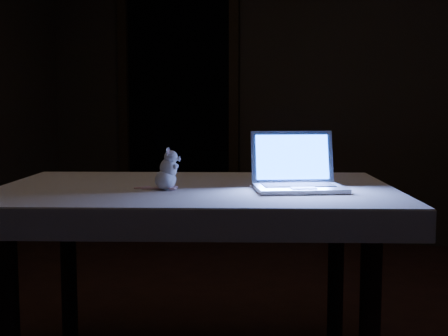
% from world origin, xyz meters
% --- Properties ---
extents(back_wall, '(4.50, 0.04, 2.60)m').
position_xyz_m(back_wall, '(0.00, 2.50, 1.30)').
color(back_wall, black).
rests_on(back_wall, ground).
extents(doorway, '(1.06, 0.36, 2.13)m').
position_xyz_m(doorway, '(-1.10, 2.50, 1.06)').
color(doorway, black).
rests_on(doorway, back_wall).
extents(table, '(1.56, 1.21, 0.74)m').
position_xyz_m(table, '(-0.06, -0.10, 0.37)').
color(table, black).
rests_on(table, floor).
extents(tablecloth, '(1.72, 1.40, 0.10)m').
position_xyz_m(tablecloth, '(-0.02, -0.13, 0.70)').
color(tablecloth, beige).
rests_on(tablecloth, table).
extents(laptop, '(0.39, 0.37, 0.21)m').
position_xyz_m(laptop, '(0.34, -0.11, 0.85)').
color(laptop, silver).
rests_on(laptop, tablecloth).
extents(plush_mouse, '(0.12, 0.12, 0.15)m').
position_xyz_m(plush_mouse, '(-0.13, -0.23, 0.82)').
color(plush_mouse, silver).
rests_on(plush_mouse, tablecloth).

